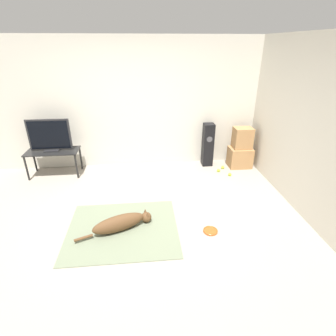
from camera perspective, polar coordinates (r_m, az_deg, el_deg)
name	(u,v)px	position (r m, az deg, el deg)	size (l,w,h in m)	color
ground_plane	(132,221)	(4.00, -7.81, -11.43)	(12.00, 12.00, 0.00)	#9E9384
wall_back	(131,105)	(5.42, -8.09, 13.38)	(8.00, 0.06, 2.55)	beige
wall_right	(318,134)	(4.15, 29.90, 6.51)	(0.06, 8.00, 2.55)	beige
area_rug	(123,229)	(3.87, -9.80, -12.93)	(1.54, 1.31, 0.01)	slate
dog	(121,223)	(3.79, -10.11, -11.63)	(1.04, 0.48, 0.23)	brown
frisbee	(210,231)	(3.82, 9.21, -13.34)	(0.21, 0.21, 0.03)	#DB511E
cardboard_box_lower	(240,157)	(5.75, 15.35, 2.27)	(0.47, 0.36, 0.42)	#A87A4C
cardboard_box_upper	(243,138)	(5.62, 15.92, 6.31)	(0.37, 0.29, 0.43)	#A87A4C
floor_speaker	(208,145)	(5.61, 8.66, 5.01)	(0.22, 0.22, 0.91)	black
tv_stand	(53,154)	(5.58, -23.74, 2.87)	(0.98, 0.48, 0.51)	black
tv	(49,136)	(5.47, -24.41, 6.44)	(0.78, 0.20, 0.62)	#232326
tennis_ball_by_boxes	(219,170)	(5.47, 10.94, -0.51)	(0.07, 0.07, 0.07)	#C6E033
tennis_ball_near_speaker	(230,174)	(5.35, 13.32, -1.38)	(0.07, 0.07, 0.07)	#C6E033
tennis_ball_loose_on_carpet	(223,167)	(5.63, 11.82, 0.15)	(0.07, 0.07, 0.07)	#C6E033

